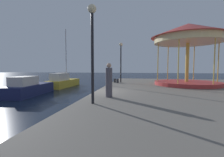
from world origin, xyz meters
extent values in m
plane|color=black|center=(0.00, 0.00, 0.00)|extent=(120.00, 120.00, 0.00)
cube|color=slate|center=(6.71, 0.00, 0.40)|extent=(13.42, 23.94, 0.80)
cube|color=#19214C|center=(-6.35, 1.95, 0.44)|extent=(2.12, 4.96, 0.89)
cube|color=beige|center=(-6.30, 1.25, 1.24)|extent=(1.41, 2.21, 0.71)
cube|color=#4C6070|center=(-6.37, 2.31, 1.39)|extent=(1.09, 0.17, 0.32)
cube|color=gold|center=(-6.19, 7.73, 0.42)|extent=(2.04, 5.22, 0.83)
cube|color=beige|center=(-6.22, 6.90, 1.25)|extent=(1.37, 2.32, 0.83)
cylinder|color=silver|center=(-6.16, 8.47, 3.93)|extent=(0.12, 0.12, 6.19)
cylinder|color=silver|center=(-6.21, 7.31, 1.73)|extent=(0.18, 2.32, 0.08)
cylinder|color=#B23333|center=(6.84, 4.57, 0.95)|extent=(5.38, 5.38, 0.30)
cylinder|color=gold|center=(6.84, 4.57, 2.75)|extent=(0.28, 0.28, 3.29)
cylinder|color=#F2E099|center=(6.84, 4.57, 4.64)|extent=(5.57, 5.57, 0.50)
cone|color=#C63D38|center=(6.84, 4.57, 5.47)|extent=(6.18, 6.18, 1.15)
cylinder|color=gold|center=(9.28, 4.57, 2.75)|extent=(0.08, 0.08, 3.29)
cylinder|color=gold|center=(8.06, 6.69, 2.75)|extent=(0.08, 0.08, 3.29)
cylinder|color=gold|center=(5.62, 6.69, 2.75)|extent=(0.08, 0.08, 3.29)
cylinder|color=gold|center=(4.40, 4.57, 2.75)|extent=(0.08, 0.08, 3.29)
cylinder|color=gold|center=(5.62, 2.46, 2.75)|extent=(0.08, 0.08, 3.29)
cylinder|color=gold|center=(8.06, 2.46, 2.75)|extent=(0.08, 0.08, 3.29)
cylinder|color=black|center=(0.81, -3.59, 2.65)|extent=(0.12, 0.12, 3.71)
sphere|color=#F9E5B2|center=(0.81, -3.59, 4.69)|extent=(0.36, 0.36, 0.36)
cylinder|color=black|center=(0.94, 5.98, 2.63)|extent=(0.12, 0.12, 3.65)
sphere|color=#F9E5B2|center=(0.94, 5.98, 4.63)|extent=(0.36, 0.36, 0.36)
cylinder|color=#2D2D33|center=(0.70, 5.29, 1.00)|extent=(0.24, 0.24, 0.40)
cylinder|color=#2D2D33|center=(0.35, 5.77, 1.00)|extent=(0.24, 0.24, 0.40)
cylinder|color=#514C56|center=(1.22, -2.05, 1.55)|extent=(0.34, 0.34, 1.50)
sphere|color=tan|center=(1.22, -2.05, 2.42)|extent=(0.24, 0.24, 0.24)
camera|label=1|loc=(2.69, -9.91, 2.31)|focal=25.23mm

